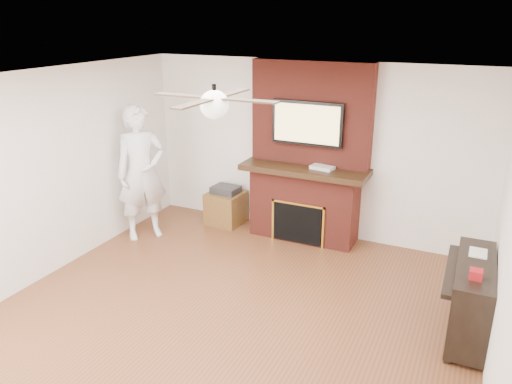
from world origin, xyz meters
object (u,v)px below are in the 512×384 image
at_px(fireplace, 307,171).
at_px(person, 142,173).
at_px(piano, 471,297).
at_px(side_table, 226,206).

relative_size(fireplace, person, 1.30).
bearing_deg(fireplace, person, -154.52).
height_order(fireplace, piano, fireplace).
bearing_deg(fireplace, side_table, -176.98).
distance_m(person, side_table, 1.43).
xyz_separation_m(fireplace, piano, (2.31, -1.56, -0.57)).
distance_m(fireplace, piano, 2.84).
relative_size(fireplace, side_table, 4.21).
bearing_deg(person, piano, -58.73).
xyz_separation_m(person, piano, (4.41, -0.56, -0.54)).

